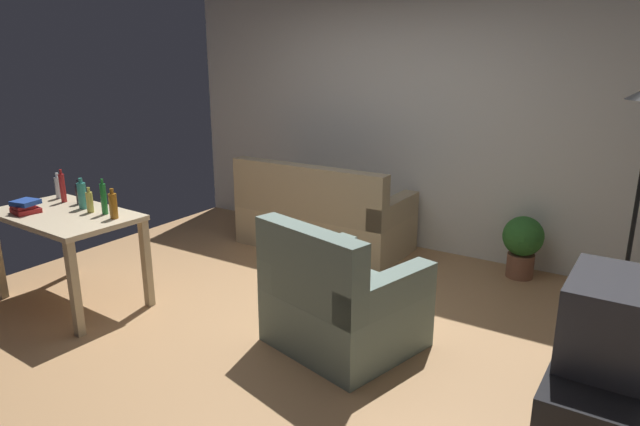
{
  "coord_description": "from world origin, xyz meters",
  "views": [
    {
      "loc": [
        2.4,
        -3.08,
        1.99
      ],
      "look_at": [
        0.1,
        0.5,
        0.75
      ],
      "focal_mm": 31.37,
      "sensor_mm": 36.0,
      "label": 1
    }
  ],
  "objects_px": {
    "bottle_tall": "(82,195)",
    "tv": "(610,319)",
    "bottle_green": "(104,199)",
    "bottle_amber": "(113,206)",
    "book_stack": "(25,207)",
    "bottle_dark": "(80,193)",
    "armchair": "(340,303)",
    "bottle_red": "(63,188)",
    "couch": "(322,219)",
    "bottle_squat": "(90,202)",
    "tv_stand": "(596,399)",
    "desk": "(66,226)",
    "bottle_clear": "(58,187)",
    "potted_plant": "(523,242)"
  },
  "relations": [
    {
      "from": "bottle_tall",
      "to": "tv",
      "type": "bearing_deg",
      "value": 4.21
    },
    {
      "from": "bottle_tall",
      "to": "bottle_green",
      "type": "xyz_separation_m",
      "value": [
        0.29,
        -0.01,
        0.02
      ]
    },
    {
      "from": "bottle_amber",
      "to": "book_stack",
      "type": "relative_size",
      "value": 1.08
    },
    {
      "from": "tv",
      "to": "bottle_dark",
      "type": "xyz_separation_m",
      "value": [
        -3.97,
        -0.2,
        0.15
      ]
    },
    {
      "from": "armchair",
      "to": "bottle_amber",
      "type": "bearing_deg",
      "value": 28.4
    },
    {
      "from": "bottle_red",
      "to": "bottle_tall",
      "type": "height_order",
      "value": "bottle_red"
    },
    {
      "from": "couch",
      "to": "armchair",
      "type": "relative_size",
      "value": 1.6
    },
    {
      "from": "armchair",
      "to": "couch",
      "type": "bearing_deg",
      "value": -39.77
    },
    {
      "from": "bottle_red",
      "to": "bottle_amber",
      "type": "xyz_separation_m",
      "value": [
        0.76,
        -0.08,
        -0.02
      ]
    },
    {
      "from": "bottle_squat",
      "to": "bottle_green",
      "type": "distance_m",
      "value": 0.15
    },
    {
      "from": "tv_stand",
      "to": "desk",
      "type": "distance_m",
      "value": 3.88
    },
    {
      "from": "bottle_green",
      "to": "tv",
      "type": "bearing_deg",
      "value": 4.69
    },
    {
      "from": "tv_stand",
      "to": "bottle_squat",
      "type": "bearing_deg",
      "value": 95.01
    },
    {
      "from": "armchair",
      "to": "bottle_green",
      "type": "xyz_separation_m",
      "value": [
        -1.9,
        -0.41,
        0.56
      ]
    },
    {
      "from": "bottle_red",
      "to": "armchair",
      "type": "bearing_deg",
      "value": 8.2
    },
    {
      "from": "tv_stand",
      "to": "bottle_amber",
      "type": "distance_m",
      "value": 3.44
    },
    {
      "from": "armchair",
      "to": "bottle_green",
      "type": "distance_m",
      "value": 2.02
    },
    {
      "from": "tv",
      "to": "bottle_dark",
      "type": "distance_m",
      "value": 3.98
    },
    {
      "from": "bottle_clear",
      "to": "tv",
      "type": "bearing_deg",
      "value": 2.5
    },
    {
      "from": "potted_plant",
      "to": "bottle_tall",
      "type": "bearing_deg",
      "value": -141.26
    },
    {
      "from": "couch",
      "to": "armchair",
      "type": "distance_m",
      "value": 2.03
    },
    {
      "from": "potted_plant",
      "to": "bottle_red",
      "type": "relative_size",
      "value": 2.04
    },
    {
      "from": "bottle_squat",
      "to": "couch",
      "type": "bearing_deg",
      "value": 68.08
    },
    {
      "from": "tv",
      "to": "bottle_red",
      "type": "height_order",
      "value": "bottle_red"
    },
    {
      "from": "couch",
      "to": "desk",
      "type": "distance_m",
      "value": 2.44
    },
    {
      "from": "couch",
      "to": "bottle_red",
      "type": "height_order",
      "value": "bottle_red"
    },
    {
      "from": "potted_plant",
      "to": "bottle_squat",
      "type": "relative_size",
      "value": 2.8
    },
    {
      "from": "bottle_green",
      "to": "book_stack",
      "type": "distance_m",
      "value": 0.65
    },
    {
      "from": "bottle_clear",
      "to": "bottle_squat",
      "type": "bearing_deg",
      "value": -12.29
    },
    {
      "from": "bottle_red",
      "to": "bottle_tall",
      "type": "relative_size",
      "value": 1.11
    },
    {
      "from": "bottle_dark",
      "to": "desk",
      "type": "bearing_deg",
      "value": -60.54
    },
    {
      "from": "couch",
      "to": "tv_stand",
      "type": "height_order",
      "value": "couch"
    },
    {
      "from": "tv",
      "to": "bottle_clear",
      "type": "xyz_separation_m",
      "value": [
        -4.29,
        -0.19,
        0.16
      ]
    },
    {
      "from": "tv_stand",
      "to": "bottle_tall",
      "type": "distance_m",
      "value": 3.88
    },
    {
      "from": "desk",
      "to": "bottle_dark",
      "type": "xyz_separation_m",
      "value": [
        -0.14,
        0.24,
        0.2
      ]
    },
    {
      "from": "bottle_clear",
      "to": "bottle_red",
      "type": "xyz_separation_m",
      "value": [
        0.15,
        -0.06,
        0.03
      ]
    },
    {
      "from": "tv",
      "to": "bottle_amber",
      "type": "relative_size",
      "value": 2.57
    },
    {
      "from": "bottle_dark",
      "to": "book_stack",
      "type": "height_order",
      "value": "bottle_dark"
    },
    {
      "from": "book_stack",
      "to": "couch",
      "type": "bearing_deg",
      "value": 61.96
    },
    {
      "from": "armchair",
      "to": "bottle_clear",
      "type": "relative_size",
      "value": 4.82
    },
    {
      "from": "potted_plant",
      "to": "armchair",
      "type": "xyz_separation_m",
      "value": [
        -0.75,
        -1.96,
        -0.01
      ]
    },
    {
      "from": "bottle_green",
      "to": "bottle_tall",
      "type": "bearing_deg",
      "value": 178.25
    },
    {
      "from": "bottle_amber",
      "to": "bottle_tall",
      "type": "bearing_deg",
      "value": 174.21
    },
    {
      "from": "bottle_clear",
      "to": "bottle_amber",
      "type": "bearing_deg",
      "value": -8.69
    },
    {
      "from": "desk",
      "to": "bottle_red",
      "type": "height_order",
      "value": "bottle_red"
    },
    {
      "from": "couch",
      "to": "bottle_dark",
      "type": "bearing_deg",
      "value": 59.82
    },
    {
      "from": "potted_plant",
      "to": "armchair",
      "type": "bearing_deg",
      "value": -110.99
    },
    {
      "from": "bottle_tall",
      "to": "bottle_red",
      "type": "bearing_deg",
      "value": 173.16
    },
    {
      "from": "bottle_clear",
      "to": "bottle_green",
      "type": "distance_m",
      "value": 0.76
    },
    {
      "from": "armchair",
      "to": "bottle_red",
      "type": "bearing_deg",
      "value": 22.33
    }
  ]
}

